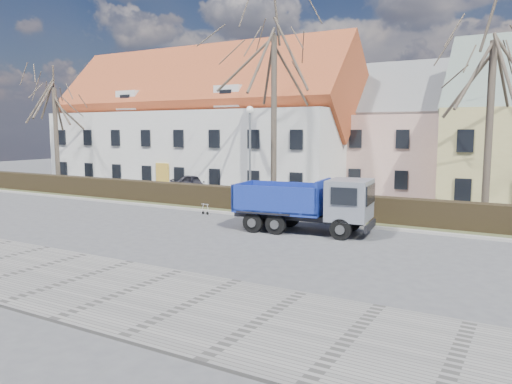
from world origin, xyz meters
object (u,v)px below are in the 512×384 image
Objects in this scene: streetlight at (250,157)px; cart_frame at (202,208)px; parked_car_a at (199,183)px; dump_truck at (298,204)px.

streetlight reaches higher than cart_frame.
parked_car_a is at bearing 127.51° from cart_frame.
streetlight is 8.73m from parked_car_a.
streetlight is at bearing 131.53° from dump_truck.
cart_frame is (-1.26, -3.14, -2.76)m from streetlight.
dump_truck is 7.08m from cart_frame.
dump_truck is at bearing -14.71° from cart_frame.
dump_truck is 1.05× the size of streetlight.
streetlight is (-5.52, 4.92, 1.79)m from dump_truck.
streetlight reaches higher than dump_truck.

